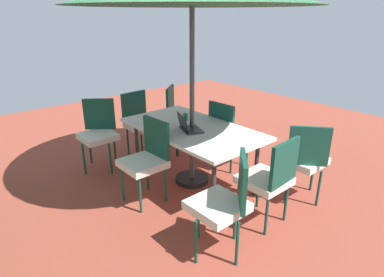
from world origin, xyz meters
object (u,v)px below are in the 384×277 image
object	(u,v)px
chair_north	(147,157)
chair_northeast	(98,131)
chair_southeast	(179,112)
laptop	(188,127)
chair_northwest	(225,200)
chair_southwest	(304,158)
cup	(185,117)
dining_table	(192,131)
chair_west	(270,177)
chair_east	(140,121)
chair_south	(228,131)

from	to	relation	value
chair_north	chair_northeast	world-z (taller)	same
chair_southeast	laptop	size ratio (longest dim) A/B	2.54
chair_northwest	chair_southwest	world-z (taller)	same
chair_southwest	chair_northwest	bearing A→B (deg)	50.42
chair_southwest	cup	world-z (taller)	chair_southwest
dining_table	cup	distance (m)	0.31
chair_northeast	chair_west	bearing A→B (deg)	-36.32
chair_east	chair_southwest	world-z (taller)	same
chair_southwest	chair_southeast	bearing A→B (deg)	-41.83
chair_northwest	chair_east	bearing A→B (deg)	-149.97
chair_southwest	laptop	bearing A→B (deg)	-5.40
dining_table	chair_north	distance (m)	0.70
laptop	chair_east	bearing A→B (deg)	15.76
chair_west	chair_southwest	size ratio (longest dim) A/B	1.00
chair_south	chair_southwest	world-z (taller)	same
chair_southeast	dining_table	bearing A→B (deg)	-161.92
chair_east	chair_north	distance (m)	1.38
dining_table	chair_east	xyz separation A→B (m)	(1.21, 0.01, -0.16)
chair_northwest	laptop	xyz separation A→B (m)	(1.16, -0.55, 0.26)
chair_west	chair_south	size ratio (longest dim) A/B	1.00
dining_table	laptop	world-z (taller)	laptop
chair_east	chair_south	bearing A→B (deg)	-65.70
chair_east	chair_northeast	size ratio (longest dim) A/B	1.00
dining_table	chair_north	size ratio (longest dim) A/B	1.88
chair_east	cup	size ratio (longest dim) A/B	10.20
chair_west	cup	world-z (taller)	chair_west
chair_southeast	chair_north	xyz separation A→B (m)	(-1.16, 1.40, 0.00)
chair_west	cup	bearing A→B (deg)	-97.11
laptop	chair_northwest	bearing A→B (deg)	175.17
chair_north	chair_northeast	size ratio (longest dim) A/B	1.00
chair_south	chair_northeast	bearing A→B (deg)	46.09
chair_west	chair_northwest	bearing A→B (deg)	-1.89
chair_southeast	laptop	world-z (taller)	same
chair_east	chair_northeast	bearing A→B (deg)	175.66
chair_east	laptop	xyz separation A→B (m)	(-1.28, 0.11, 0.26)
chair_southwest	cup	distance (m)	1.59
chair_northeast	chair_northwest	bearing A→B (deg)	-51.71
laptop	chair_south	bearing A→B (deg)	-64.53
chair_southeast	cup	bearing A→B (deg)	-164.23
chair_southeast	chair_east	bearing A→B (deg)	136.41
chair_northwest	cup	bearing A→B (deg)	-162.51
chair_southeast	chair_east	world-z (taller)	same
chair_northeast	cup	size ratio (longest dim) A/B	10.20
dining_table	chair_southwest	xyz separation A→B (m)	(-1.19, -0.69, -0.16)
chair_east	chair_south	world-z (taller)	same
chair_west	chair_northeast	xyz separation A→B (m)	(2.42, 0.71, 0.00)
chair_east	chair_southwest	distance (m)	2.50
dining_table	laptop	distance (m)	0.17
chair_southwest	chair_north	bearing A→B (deg)	7.86
chair_southwest	chair_northeast	size ratio (longest dim) A/B	1.00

